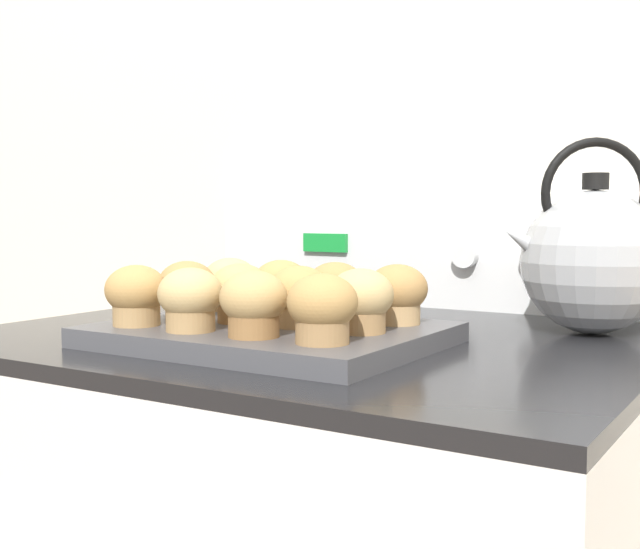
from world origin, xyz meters
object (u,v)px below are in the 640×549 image
Objects in this scene: muffin_pan at (268,334)px; muffin_r1_c0 at (187,289)px; muffin_r2_c3 at (397,294)px; muffin_r1_c1 at (240,293)px; muffin_r0_c1 at (190,299)px; muffin_r1_c3 at (361,300)px; muffin_r2_c1 at (281,287)px; muffin_r2_c2 at (335,290)px; tea_kettle at (592,259)px; muffin_r1_c2 at (299,296)px; muffin_r0_c3 at (322,308)px; muffin_r0_c0 at (136,295)px; muffin_r2_c0 at (230,284)px; muffin_r0_c2 at (254,303)px.

muffin_pan is 0.13m from muffin_r1_c0.
muffin_r1_c1 is at bearing -152.19° from muffin_r2_c3.
muffin_r0_c1 is 1.00× the size of muffin_r1_c0.
muffin_r1_c3 is 0.17m from muffin_r2_c1.
muffin_r2_c3 is at bearing 1.77° from muffin_r2_c2.
tea_kettle reaches higher than muffin_r2_c2.
muffin_pan is 1.52× the size of tea_kettle.
muffin_r1_c0 is 0.16m from muffin_r1_c2.
muffin_r2_c1 is at bearing 135.28° from muffin_r1_c2.
muffin_r1_c0 is (-0.24, 0.08, 0.00)m from muffin_r0_c3.
muffin_r2_c3 is at bearing 34.19° from muffin_r0_c0.
muffin_r1_c2 is at bearing 0.35° from muffin_r1_c0.
muffin_r1_c1 is 1.00× the size of muffin_r2_c0.
muffin_r2_c3 is (0.24, 0.16, 0.00)m from muffin_r0_c0.
muffin_r0_c3 and muffin_r2_c0 have the same top height.
muffin_r2_c0 is 0.08m from muffin_r2_c1.
muffin_r2_c3 is (0.08, 0.08, 0.00)m from muffin_r1_c2.
muffin_r0_c1 and muffin_r1_c2 have the same top height.
muffin_r1_c0 is at bearing 153.01° from muffin_r0_c2.
tea_kettle is (0.41, 0.27, 0.04)m from muffin_r1_c0.
muffin_r0_c1 is 1.00× the size of muffin_r0_c3.
tea_kettle is (0.25, 0.19, 0.04)m from muffin_r2_c2.
muffin_r1_c2 is at bearing 179.68° from muffin_r1_c3.
muffin_r1_c0 is at bearing 179.05° from muffin_pan.
muffin_pan is 0.41m from tea_kettle.
muffin_r1_c1 and muffin_r2_c3 have the same top height.
muffin_r0_c2 and muffin_r2_c3 have the same top height.
muffin_r0_c1 is 1.00× the size of muffin_r1_c1.
muffin_r2_c1 is (-0.08, 0.16, 0.00)m from muffin_r0_c2.
muffin_r0_c0 is 0.25m from muffin_r1_c3.
muffin_r1_c1 is at bearing 134.66° from muffin_r0_c2.
muffin_r0_c1 is 0.18m from muffin_r1_c3.
muffin_r1_c3 is (0.08, -0.00, 0.00)m from muffin_r1_c2.
muffin_r0_c2 and muffin_r2_c1 have the same top height.
muffin_r0_c3 is at bearing -25.78° from muffin_r1_c1.
muffin_r1_c3 is at bearing 46.29° from muffin_r0_c2.
muffin_r0_c2 is (0.16, 0.00, 0.00)m from muffin_r0_c0.
tea_kettle is (0.25, 0.35, 0.04)m from muffin_r0_c2.
muffin_r1_c2 is 0.08m from muffin_r2_c2.
muffin_r2_c0 is (-0.24, 0.16, 0.00)m from muffin_r0_c3.
muffin_r1_c2 is (0.16, 0.08, 0.00)m from muffin_r0_c0.
muffin_r2_c3 is 0.26m from tea_kettle.
muffin_r0_c0 and muffin_r1_c3 have the same top height.
muffin_r0_c1 is at bearing -132.85° from tea_kettle.
muffin_r1_c3 reaches higher than muffin_pan.
muffin_r1_c0 is at bearing -179.87° from muffin_r1_c3.
muffin_r0_c2 is at bearing 0.83° from muffin_r0_c0.
muffin_r0_c2 is at bearing -90.72° from muffin_r1_c2.
muffin_pan is at bearing 63.14° from muffin_r0_c1.
muffin_r2_c0 is at bearing 114.93° from muffin_r0_c1.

